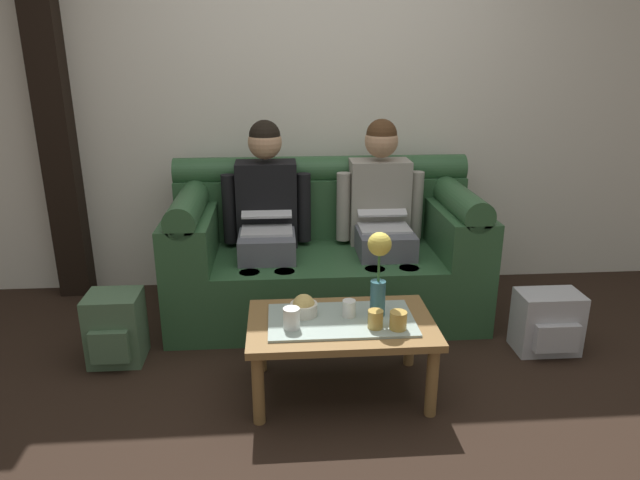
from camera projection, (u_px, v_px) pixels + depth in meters
ground_plane at (345, 414)px, 2.67m from camera, size 14.00×14.00×0.00m
back_wall_patterned at (318, 77)px, 3.82m from camera, size 6.00×0.12×2.90m
timber_pillar at (50, 79)px, 3.58m from camera, size 0.20×0.20×2.90m
couch at (324, 254)px, 3.66m from camera, size 1.92×0.88×0.96m
person_left at (267, 213)px, 3.54m from camera, size 0.56×0.67×1.22m
person_right at (382, 211)px, 3.59m from camera, size 0.56×0.67×1.22m
coffee_table at (341, 330)px, 2.75m from camera, size 0.90×0.55×0.40m
flower_vase at (379, 266)px, 2.69m from camera, size 0.11×0.11×0.42m
snack_bowl at (304, 307)px, 2.76m from camera, size 0.13×0.13×0.11m
cup_near_left at (375, 319)px, 2.63m from camera, size 0.07×0.07×0.09m
cup_near_right at (398, 320)px, 2.62m from camera, size 0.08×0.08×0.09m
cup_far_center at (349, 308)px, 2.74m from camera, size 0.06×0.06×0.08m
cup_far_left at (291, 318)px, 2.62m from camera, size 0.08×0.08×0.10m
backpack_right at (548, 323)px, 3.19m from camera, size 0.35×0.26×0.35m
backpack_left at (116, 329)px, 3.08m from camera, size 0.28×0.29×0.39m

